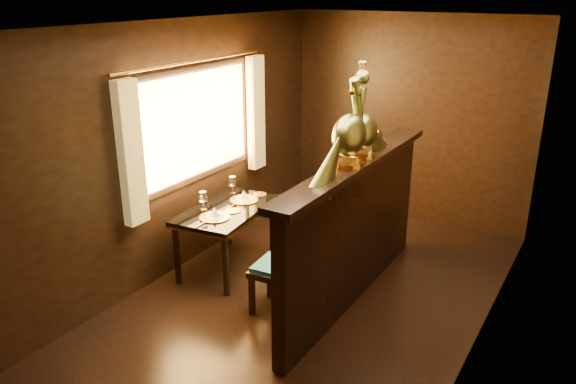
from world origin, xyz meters
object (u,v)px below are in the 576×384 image
at_px(dining_table, 226,214).
at_px(peacock_left, 350,116).
at_px(peacock_right, 364,117).
at_px(chair_left, 289,251).
at_px(chair_right, 355,196).

relative_size(dining_table, peacock_left, 1.43).
height_order(dining_table, peacock_right, peacock_right).
relative_size(peacock_left, peacock_right, 1.15).
height_order(dining_table, chair_left, chair_left).
xyz_separation_m(dining_table, chair_left, (1.00, -0.42, 0.02)).
height_order(peacock_left, peacock_right, peacock_left).
bearing_deg(peacock_right, chair_left, -121.22).
relative_size(chair_right, peacock_right, 1.94).
height_order(dining_table, chair_right, chair_right).
xyz_separation_m(chair_left, peacock_left, (0.38, 0.33, 1.17)).
distance_m(dining_table, peacock_right, 1.79).
bearing_deg(chair_left, chair_right, 82.46).
height_order(chair_left, peacock_right, peacock_right).
bearing_deg(chair_left, dining_table, 152.26).
height_order(dining_table, peacock_left, peacock_left).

